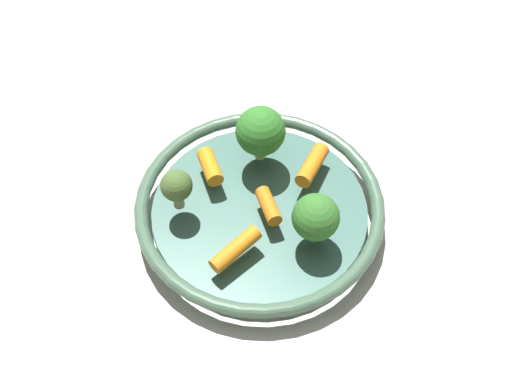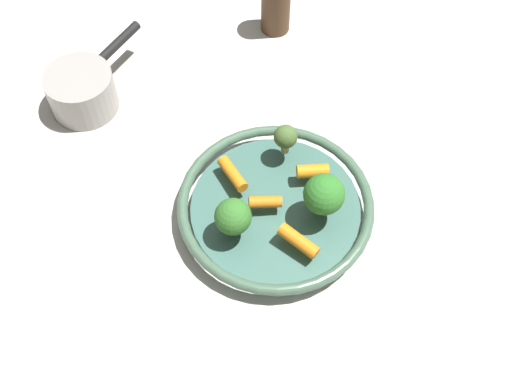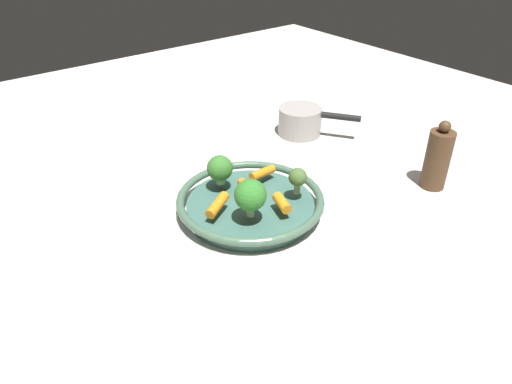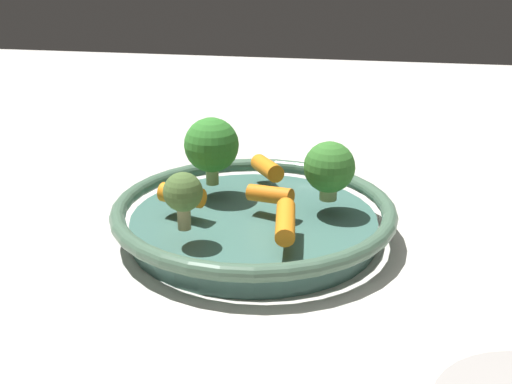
{
  "view_description": "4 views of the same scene",
  "coord_description": "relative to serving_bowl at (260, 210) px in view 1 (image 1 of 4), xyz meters",
  "views": [
    {
      "loc": [
        0.38,
        -0.28,
        0.67
      ],
      "look_at": [
        0.0,
        -0.01,
        0.07
      ],
      "focal_mm": 48.26,
      "sensor_mm": 36.0,
      "label": 1
    },
    {
      "loc": [
        0.22,
        0.44,
        0.83
      ],
      "look_at": [
        0.03,
        -0.01,
        0.07
      ],
      "focal_mm": 44.56,
      "sensor_mm": 36.0,
      "label": 2
    },
    {
      "loc": [
        -0.62,
        0.47,
        0.55
      ],
      "look_at": [
        -0.03,
        0.01,
        0.06
      ],
      "focal_mm": 33.44,
      "sensor_mm": 36.0,
      "label": 3
    },
    {
      "loc": [
        0.12,
        -0.58,
        0.28
      ],
      "look_at": [
        0.01,
        -0.02,
        0.06
      ],
      "focal_mm": 44.02,
      "sensor_mm": 36.0,
      "label": 4
    }
  ],
  "objects": [
    {
      "name": "broccoli_floret_large",
      "position": [
        -0.05,
        -0.08,
        0.05
      ],
      "size": [
        0.04,
        0.04,
        0.05
      ],
      "color": "tan",
      "rests_on": "serving_bowl"
    },
    {
      "name": "baby_carrot_back",
      "position": [
        0.02,
        0.0,
        0.03
      ],
      "size": [
        0.05,
        0.03,
        0.02
      ],
      "primitive_type": "cylinder",
      "rotation": [
        1.65,
        0.0,
        4.39
      ],
      "color": "orange",
      "rests_on": "serving_bowl"
    },
    {
      "name": "baby_carrot_right",
      "position": [
        -0.07,
        -0.02,
        0.03
      ],
      "size": [
        0.05,
        0.03,
        0.02
      ],
      "primitive_type": "cylinder",
      "rotation": [
        1.54,
        0.0,
        1.26
      ],
      "color": "orange",
      "rests_on": "serving_bowl"
    },
    {
      "name": "broccoli_floret_mid",
      "position": [
        -0.05,
        0.04,
        0.06
      ],
      "size": [
        0.06,
        0.06,
        0.07
      ],
      "color": "#95AB66",
      "rests_on": "serving_bowl"
    },
    {
      "name": "baby_carrot_center",
      "position": [
        0.04,
        -0.06,
        0.03
      ],
      "size": [
        0.03,
        0.07,
        0.02
      ],
      "primitive_type": "cylinder",
      "rotation": [
        1.5,
        0.0,
        3.27
      ],
      "color": "orange",
      "rests_on": "serving_bowl"
    },
    {
      "name": "baby_carrot_left",
      "position": [
        0.0,
        0.08,
        0.03
      ],
      "size": [
        0.05,
        0.07,
        0.03
      ],
      "primitive_type": "cylinder",
      "rotation": [
        1.47,
        0.0,
        0.5
      ],
      "color": "orange",
      "rests_on": "serving_bowl"
    },
    {
      "name": "broccoli_floret_edge",
      "position": [
        0.07,
        0.02,
        0.05
      ],
      "size": [
        0.05,
        0.05,
        0.06
      ],
      "color": "#99A866",
      "rests_on": "serving_bowl"
    },
    {
      "name": "ground_plane",
      "position": [
        0.0,
        0.0,
        -0.02
      ],
      "size": [
        2.25,
        2.25,
        0.0
      ],
      "primitive_type": "plane",
      "color": "beige"
    },
    {
      "name": "serving_bowl",
      "position": [
        0.0,
        0.0,
        0.0
      ],
      "size": [
        0.29,
        0.29,
        0.04
      ],
      "color": "#3D665B",
      "rests_on": "ground_plane"
    }
  ]
}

